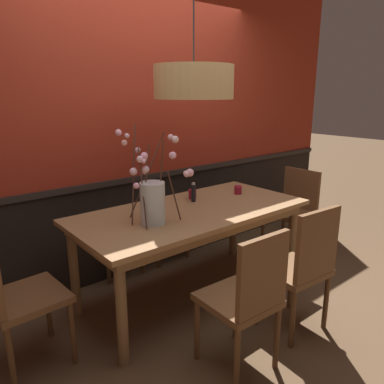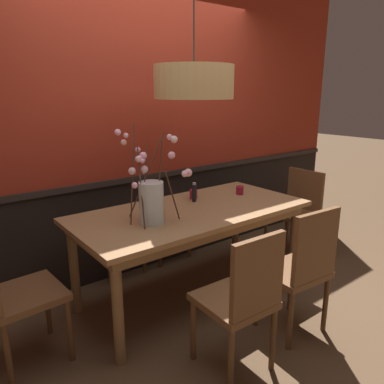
{
  "view_description": "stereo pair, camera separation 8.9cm",
  "coord_description": "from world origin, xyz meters",
  "px_view_note": "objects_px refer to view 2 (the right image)",
  "views": [
    {
      "loc": [
        -1.81,
        -2.19,
        1.68
      ],
      "look_at": [
        0.0,
        0.0,
        0.91
      ],
      "focal_mm": 34.79,
      "sensor_mm": 36.0,
      "label": 1
    },
    {
      "loc": [
        -1.74,
        -2.24,
        1.68
      ],
      "look_at": [
        0.0,
        0.0,
        0.91
      ],
      "focal_mm": 34.79,
      "sensor_mm": 36.0,
      "label": 2
    }
  ],
  "objects_px": {
    "dining_table": "(192,219)",
    "vase_with_blossoms": "(151,198)",
    "candle_holder_nearer_edge": "(193,194)",
    "chair_head_east_end": "(297,207)",
    "condiment_bottle": "(194,193)",
    "chair_far_side_left": "(115,216)",
    "candle_holder_nearer_center": "(240,190)",
    "pendant_lamp": "(194,82)",
    "chair_head_west_end": "(12,290)",
    "chair_far_side_right": "(160,208)",
    "chair_near_side_right": "(302,266)",
    "chair_near_side_left": "(242,296)"
  },
  "relations": [
    {
      "from": "chair_head_east_end",
      "to": "chair_near_side_right",
      "type": "relative_size",
      "value": 0.95
    },
    {
      "from": "chair_far_side_left",
      "to": "vase_with_blossoms",
      "type": "height_order",
      "value": "vase_with_blossoms"
    },
    {
      "from": "chair_far_side_right",
      "to": "chair_head_east_end",
      "type": "distance_m",
      "value": 1.44
    },
    {
      "from": "dining_table",
      "to": "chair_far_side_left",
      "type": "relative_size",
      "value": 1.99
    },
    {
      "from": "chair_head_west_end",
      "to": "chair_far_side_right",
      "type": "distance_m",
      "value": 1.84
    },
    {
      "from": "dining_table",
      "to": "candle_holder_nearer_edge",
      "type": "distance_m",
      "value": 0.33
    },
    {
      "from": "candle_holder_nearer_center",
      "to": "chair_near_side_left",
      "type": "bearing_deg",
      "value": -133.87
    },
    {
      "from": "vase_with_blossoms",
      "to": "candle_holder_nearer_center",
      "type": "height_order",
      "value": "vase_with_blossoms"
    },
    {
      "from": "candle_holder_nearer_edge",
      "to": "chair_head_east_end",
      "type": "bearing_deg",
      "value": -10.21
    },
    {
      "from": "dining_table",
      "to": "candle_holder_nearer_edge",
      "type": "height_order",
      "value": "candle_holder_nearer_edge"
    },
    {
      "from": "candle_holder_nearer_center",
      "to": "dining_table",
      "type": "bearing_deg",
      "value": -172.47
    },
    {
      "from": "dining_table",
      "to": "chair_near_side_right",
      "type": "distance_m",
      "value": 0.93
    },
    {
      "from": "candle_holder_nearer_edge",
      "to": "pendant_lamp",
      "type": "height_order",
      "value": "pendant_lamp"
    },
    {
      "from": "dining_table",
      "to": "pendant_lamp",
      "type": "distance_m",
      "value": 1.06
    },
    {
      "from": "chair_head_west_end",
      "to": "chair_far_side_right",
      "type": "bearing_deg",
      "value": 27.71
    },
    {
      "from": "dining_table",
      "to": "condiment_bottle",
      "type": "distance_m",
      "value": 0.27
    },
    {
      "from": "chair_near_side_right",
      "to": "candle_holder_nearer_center",
      "type": "bearing_deg",
      "value": 70.52
    },
    {
      "from": "chair_near_side_right",
      "to": "vase_with_blossoms",
      "type": "height_order",
      "value": "vase_with_blossoms"
    },
    {
      "from": "chair_far_side_left",
      "to": "pendant_lamp",
      "type": "distance_m",
      "value": 1.5
    },
    {
      "from": "chair_far_side_left",
      "to": "candle_holder_nearer_edge",
      "type": "distance_m",
      "value": 0.82
    },
    {
      "from": "chair_far_side_right",
      "to": "pendant_lamp",
      "type": "height_order",
      "value": "pendant_lamp"
    },
    {
      "from": "chair_far_side_right",
      "to": "vase_with_blossoms",
      "type": "distance_m",
      "value": 1.25
    },
    {
      "from": "chair_near_side_left",
      "to": "pendant_lamp",
      "type": "relative_size",
      "value": 0.68
    },
    {
      "from": "vase_with_blossoms",
      "to": "pendant_lamp",
      "type": "height_order",
      "value": "pendant_lamp"
    },
    {
      "from": "vase_with_blossoms",
      "to": "candle_holder_nearer_edge",
      "type": "height_order",
      "value": "vase_with_blossoms"
    },
    {
      "from": "condiment_bottle",
      "to": "pendant_lamp",
      "type": "relative_size",
      "value": 0.12
    },
    {
      "from": "chair_head_west_end",
      "to": "chair_near_side_right",
      "type": "xyz_separation_m",
      "value": [
        1.65,
        -0.89,
        0.01
      ]
    },
    {
      "from": "chair_far_side_left",
      "to": "candle_holder_nearer_center",
      "type": "xyz_separation_m",
      "value": [
        0.88,
        -0.77,
        0.27
      ]
    },
    {
      "from": "dining_table",
      "to": "vase_with_blossoms",
      "type": "xyz_separation_m",
      "value": [
        -0.42,
        -0.07,
        0.26
      ]
    },
    {
      "from": "chair_far_side_left",
      "to": "candle_holder_nearer_center",
      "type": "bearing_deg",
      "value": -41.18
    },
    {
      "from": "chair_head_west_end",
      "to": "chair_near_side_right",
      "type": "relative_size",
      "value": 0.97
    },
    {
      "from": "condiment_bottle",
      "to": "dining_table",
      "type": "bearing_deg",
      "value": -132.92
    },
    {
      "from": "dining_table",
      "to": "vase_with_blossoms",
      "type": "height_order",
      "value": "vase_with_blossoms"
    },
    {
      "from": "vase_with_blossoms",
      "to": "candle_holder_nearer_center",
      "type": "distance_m",
      "value": 1.06
    },
    {
      "from": "chair_far_side_left",
      "to": "vase_with_blossoms",
      "type": "relative_size",
      "value": 1.38
    },
    {
      "from": "chair_head_east_end",
      "to": "condiment_bottle",
      "type": "relative_size",
      "value": 5.34
    },
    {
      "from": "chair_head_west_end",
      "to": "chair_far_side_right",
      "type": "xyz_separation_m",
      "value": [
        1.63,
        0.85,
        -0.0
      ]
    },
    {
      "from": "chair_head_east_end",
      "to": "candle_holder_nearer_edge",
      "type": "relative_size",
      "value": 10.91
    },
    {
      "from": "vase_with_blossoms",
      "to": "pendant_lamp",
      "type": "distance_m",
      "value": 0.92
    },
    {
      "from": "chair_far_side_right",
      "to": "candle_holder_nearer_center",
      "type": "height_order",
      "value": "chair_far_side_right"
    },
    {
      "from": "chair_head_east_end",
      "to": "condiment_bottle",
      "type": "xyz_separation_m",
      "value": [
        -1.27,
        0.14,
        0.34
      ]
    },
    {
      "from": "chair_far_side_left",
      "to": "chair_head_west_end",
      "type": "bearing_deg",
      "value": -142.86
    },
    {
      "from": "chair_head_east_end",
      "to": "condiment_bottle",
      "type": "distance_m",
      "value": 1.32
    },
    {
      "from": "chair_head_west_end",
      "to": "condiment_bottle",
      "type": "relative_size",
      "value": 5.47
    },
    {
      "from": "vase_with_blossoms",
      "to": "candle_holder_nearer_center",
      "type": "xyz_separation_m",
      "value": [
        1.04,
        0.16,
        -0.14
      ]
    },
    {
      "from": "chair_head_west_end",
      "to": "pendant_lamp",
      "type": "xyz_separation_m",
      "value": [
        1.4,
        0.0,
        1.23
      ]
    },
    {
      "from": "pendant_lamp",
      "to": "dining_table",
      "type": "bearing_deg",
      "value": -148.45
    },
    {
      "from": "chair_head_east_end",
      "to": "vase_with_blossoms",
      "type": "distance_m",
      "value": 1.89
    },
    {
      "from": "candle_holder_nearer_edge",
      "to": "pendant_lamp",
      "type": "distance_m",
      "value": 0.98
    },
    {
      "from": "chair_head_west_end",
      "to": "condiment_bottle",
      "type": "bearing_deg",
      "value": 5.12
    }
  ]
}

